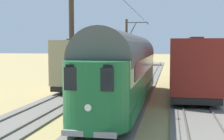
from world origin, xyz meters
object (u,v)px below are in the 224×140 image
object	(u,v)px
catenary_pole_foreground	(127,46)
coach_adjacent	(92,61)
spare_tie_stack	(70,78)
coach_far_siding	(190,64)
track_end_bumper	(114,71)
vintage_streetcar	(125,67)
switch_stand	(195,71)
catenary_pole_mid_near	(73,46)

from	to	relation	value
catenary_pole_foreground	coach_adjacent	bearing A→B (deg)	80.49
coach_adjacent	catenary_pole_foreground	bearing A→B (deg)	-99.51
spare_tie_stack	coach_far_siding	bearing A→B (deg)	152.78
coach_far_siding	spare_tie_stack	distance (m)	13.06
coach_far_siding	track_end_bumper	world-z (taller)	coach_far_siding
vintage_streetcar	spare_tie_stack	xyz separation A→B (m)	(7.37, -11.23, -1.99)
coach_far_siding	switch_stand	distance (m)	12.21
catenary_pole_foreground	spare_tie_stack	world-z (taller)	catenary_pole_foreground
vintage_streetcar	catenary_pole_foreground	xyz separation A→B (m)	(2.45, -17.99, 1.24)
coach_adjacent	coach_far_siding	bearing A→B (deg)	162.02
switch_stand	track_end_bumper	world-z (taller)	switch_stand
catenary_pole_foreground	coach_far_siding	bearing A→B (deg)	117.41
vintage_streetcar	track_end_bumper	distance (m)	18.99
coach_adjacent	catenary_pole_foreground	size ratio (longest dim) A/B	1.92
coach_far_siding	spare_tie_stack	size ratio (longest dim) A/B	5.63
coach_adjacent	spare_tie_stack	xyz separation A→B (m)	(3.25, -3.23, -1.89)
vintage_streetcar	catenary_pole_mid_near	world-z (taller)	catenary_pole_mid_near
spare_tie_stack	track_end_bumper	world-z (taller)	track_end_bumper
coach_far_siding	catenary_pole_mid_near	world-z (taller)	catenary_pole_mid_near
vintage_streetcar	catenary_pole_foreground	size ratio (longest dim) A/B	2.51
vintage_streetcar	coach_adjacent	world-z (taller)	vintage_streetcar
vintage_streetcar	spare_tie_stack	world-z (taller)	vintage_streetcar
coach_adjacent	coach_far_siding	world-z (taller)	same
catenary_pole_foreground	track_end_bumper	size ratio (longest dim) A/B	3.72
catenary_pole_foreground	spare_tie_stack	distance (m)	8.97
switch_stand	catenary_pole_mid_near	bearing A→B (deg)	68.46
catenary_pole_foreground	track_end_bumper	xyz separation A→B (m)	(1.67, -0.45, -3.10)
track_end_bumper	coach_far_siding	bearing A→B (deg)	122.14
coach_far_siding	catenary_pole_foreground	size ratio (longest dim) A/B	2.02
catenary_pole_mid_near	switch_stand	xyz separation A→B (m)	(-7.84, -19.86, -2.80)
catenary_pole_foreground	spare_tie_stack	xyz separation A→B (m)	(4.92, 6.76, -3.23)
catenary_pole_mid_near	track_end_bumper	xyz separation A→B (m)	(1.67, -20.92, -3.10)
spare_tie_stack	catenary_pole_foreground	bearing A→B (deg)	-126.06
coach_adjacent	coach_far_siding	distance (m)	8.67
coach_far_siding	catenary_pole_foreground	distance (m)	14.34
coach_far_siding	catenary_pole_mid_near	distance (m)	10.29
catenary_pole_foreground	catenary_pole_mid_near	world-z (taller)	same
switch_stand	coach_far_siding	bearing A→B (deg)	84.00
coach_adjacent	vintage_streetcar	bearing A→B (deg)	117.27
catenary_pole_foreground	catenary_pole_mid_near	distance (m)	20.47
catenary_pole_foreground	track_end_bumper	world-z (taller)	catenary_pole_foreground
coach_far_siding	switch_stand	xyz separation A→B (m)	(-1.27, -12.06, -1.46)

